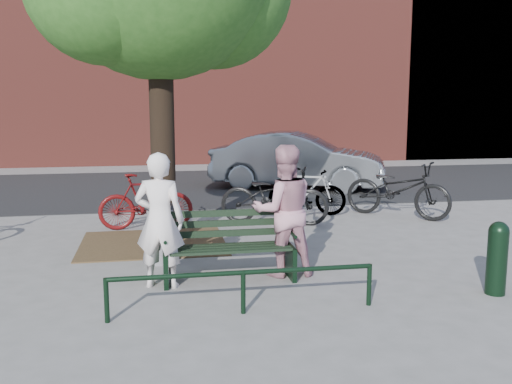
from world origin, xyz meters
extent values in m
plane|color=gray|center=(0.00, 0.00, 0.00)|extent=(90.00, 90.00, 0.00)
cube|color=brown|center=(-1.00, 2.20, 0.01)|extent=(2.40, 2.00, 0.02)
cube|color=black|center=(0.00, 8.50, 0.01)|extent=(40.00, 7.00, 0.01)
cube|color=maroon|center=(0.00, 16.00, 6.00)|extent=(45.00, 4.00, 12.00)
cube|color=black|center=(-0.84, 0.00, 0.23)|extent=(0.06, 0.52, 0.45)
cube|color=black|center=(-0.84, 0.23, 0.67)|extent=(0.06, 0.06, 0.44)
cylinder|color=black|center=(-0.84, -0.10, 0.63)|extent=(0.04, 0.36, 0.04)
cube|color=black|center=(0.84, 0.00, 0.23)|extent=(0.06, 0.52, 0.45)
cube|color=black|center=(0.84, 0.23, 0.67)|extent=(0.06, 0.06, 0.44)
cylinder|color=black|center=(0.84, -0.10, 0.63)|extent=(0.04, 0.36, 0.04)
cube|color=black|center=(0.00, 0.00, 0.45)|extent=(1.64, 0.46, 0.04)
cube|color=black|center=(0.00, 0.23, 0.74)|extent=(1.64, 0.03, 0.47)
cylinder|color=black|center=(-1.50, -1.20, 0.25)|extent=(0.06, 0.06, 0.50)
cylinder|color=black|center=(0.00, -1.20, 0.25)|extent=(0.06, 0.06, 0.50)
cylinder|color=black|center=(1.50, -1.20, 0.25)|extent=(0.06, 0.06, 0.50)
cylinder|color=black|center=(0.00, -1.20, 0.48)|extent=(3.00, 0.06, 0.06)
cylinder|color=black|center=(-0.80, 2.20, 1.90)|extent=(0.40, 0.40, 3.80)
imported|color=silver|center=(-0.90, -0.07, 0.88)|extent=(0.72, 0.57, 1.75)
imported|color=#BD8290|center=(0.77, 0.15, 0.90)|extent=(0.89, 0.70, 1.80)
cylinder|color=black|center=(3.20, -1.11, 0.40)|extent=(0.25, 0.25, 0.80)
sphere|color=black|center=(3.20, -1.11, 0.80)|extent=(0.25, 0.25, 0.25)
cylinder|color=gray|center=(-0.88, 1.03, 0.41)|extent=(0.39, 0.39, 0.82)
cylinder|color=black|center=(-0.88, 1.03, 0.85)|extent=(0.43, 0.43, 0.06)
imported|color=#4E0B0B|center=(-1.12, 3.38, 0.53)|extent=(1.77, 0.60, 1.05)
imported|color=black|center=(1.33, 3.35, 0.55)|extent=(2.23, 1.43, 1.11)
imported|color=gray|center=(2.20, 4.17, 0.50)|extent=(1.70, 1.11, 0.99)
imported|color=black|center=(3.97, 3.57, 0.58)|extent=(2.14, 2.07, 1.16)
imported|color=gray|center=(2.90, 7.63, 0.76)|extent=(4.91, 3.29, 1.53)
camera|label=1|loc=(-0.95, -7.29, 2.40)|focal=40.00mm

